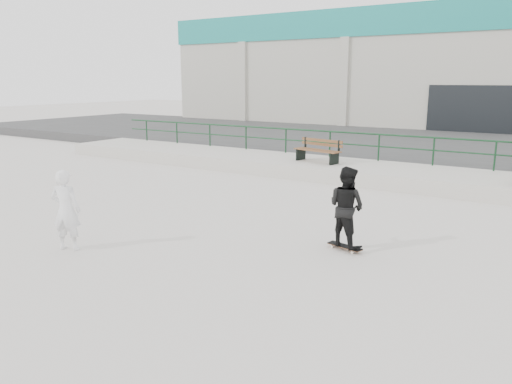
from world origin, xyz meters
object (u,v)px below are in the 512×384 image
Objects in this scene: bench_left at (318,151)px; skateboard at (345,247)px; standing_skater at (346,207)px; seated_skater at (66,210)px.

bench_left is 2.40× the size of skateboard.
standing_skater is at bearing -48.59° from bench_left.
bench_left is 8.45m from standing_skater.
bench_left is 1.13× the size of seated_skater.
bench_left is 1.15× the size of standing_skater.
bench_left is at bearing -116.83° from seated_skater.
seated_skater is at bearing 48.82° from standing_skater.
standing_skater is (4.15, -7.37, 0.01)m from bench_left.
standing_skater reaches higher than seated_skater.
seated_skater is at bearing -82.19° from bench_left.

